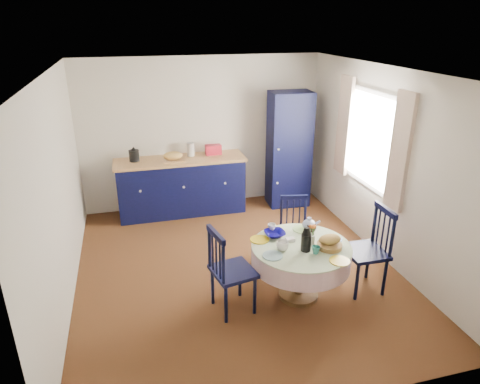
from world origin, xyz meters
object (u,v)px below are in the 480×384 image
object	(u,v)px
kitchen_counter	(181,185)
mug_b	(316,250)
chair_far	(294,230)
mug_c	(311,228)
dining_table	(302,254)
mug_a	(282,246)
pantry_cabinet	(289,150)
chair_right	(369,249)
chair_left	(229,270)
cobalt_bowl	(275,234)
mug_d	(272,228)

from	to	relation	value
kitchen_counter	mug_b	bearing A→B (deg)	-69.72
chair_far	mug_c	bearing A→B (deg)	-78.13
dining_table	mug_a	world-z (taller)	dining_table
pantry_cabinet	chair_right	world-z (taller)	pantry_cabinet
chair_right	chair_far	bearing A→B (deg)	-143.95
chair_left	kitchen_counter	bearing A→B (deg)	-8.13
mug_c	cobalt_bowl	bearing A→B (deg)	179.88
mug_a	mug_c	bearing A→B (deg)	33.86
chair_right	mug_c	bearing A→B (deg)	-118.69
chair_far	cobalt_bowl	bearing A→B (deg)	-120.66
pantry_cabinet	mug_c	xyz separation A→B (m)	(-0.60, -2.32, -0.25)
pantry_cabinet	chair_left	world-z (taller)	pantry_cabinet
dining_table	mug_a	bearing A→B (deg)	-171.49
dining_table	chair_far	distance (m)	0.84
kitchen_counter	mug_c	distance (m)	2.74
chair_far	mug_d	distance (m)	0.65
mug_a	mug_b	size ratio (longest dim) A/B	1.44
pantry_cabinet	mug_d	size ratio (longest dim) A/B	19.39
mug_b	cobalt_bowl	xyz separation A→B (m)	(-0.30, 0.49, -0.01)
mug_b	dining_table	bearing A→B (deg)	109.72
mug_d	pantry_cabinet	bearing A→B (deg)	64.41
chair_left	chair_far	xyz separation A→B (m)	(1.08, 0.83, -0.06)
chair_right	mug_c	size ratio (longest dim) A/B	8.89
kitchen_counter	pantry_cabinet	world-z (taller)	pantry_cabinet
chair_far	kitchen_counter	bearing A→B (deg)	134.27
mug_c	mug_a	bearing A→B (deg)	-146.14
chair_right	kitchen_counter	bearing A→B (deg)	-145.82
kitchen_counter	dining_table	size ratio (longest dim) A/B	1.87
pantry_cabinet	cobalt_bowl	xyz separation A→B (m)	(-1.06, -2.32, -0.27)
dining_table	chair_right	xyz separation A→B (m)	(0.83, -0.04, -0.03)
dining_table	mug_b	size ratio (longest dim) A/B	12.10
dining_table	mug_b	bearing A→B (deg)	-70.28
mug_a	mug_b	distance (m)	0.36
pantry_cabinet	dining_table	bearing A→B (deg)	-104.42
mug_a	mug_d	xyz separation A→B (m)	(0.03, 0.45, -0.01)
pantry_cabinet	mug_b	size ratio (longest dim) A/B	21.01
mug_c	chair_left	bearing A→B (deg)	-163.48
mug_b	mug_d	xyz separation A→B (m)	(-0.29, 0.61, 0.00)
pantry_cabinet	chair_far	size ratio (longest dim) A/B	2.20
mug_a	mug_b	bearing A→B (deg)	-26.53
chair_left	chair_far	size ratio (longest dim) A/B	1.14
chair_right	cobalt_bowl	size ratio (longest dim) A/B	4.33
kitchen_counter	chair_left	world-z (taller)	kitchen_counter
mug_d	cobalt_bowl	bearing A→B (deg)	-92.03
chair_right	cobalt_bowl	bearing A→B (deg)	-106.94
mug_b	mug_a	bearing A→B (deg)	153.47
chair_right	mug_d	size ratio (longest dim) A/B	10.43
cobalt_bowl	mug_a	bearing A→B (deg)	-94.80
chair_far	mug_b	world-z (taller)	chair_far
dining_table	mug_d	world-z (taller)	dining_table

